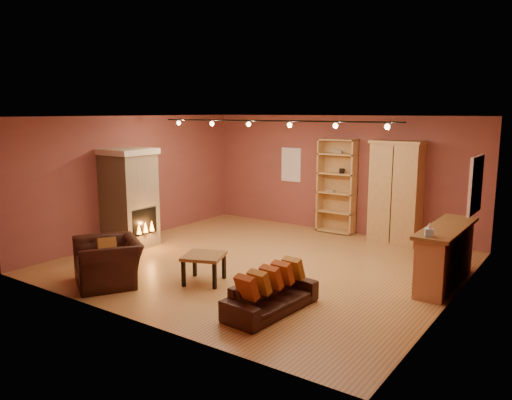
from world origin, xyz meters
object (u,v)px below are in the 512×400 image
Objects in this scene: armoire at (396,192)px; loveseat at (271,289)px; bar_counter at (445,255)px; armchair at (108,254)px; fireplace at (129,198)px; bookcase at (338,185)px; coffee_table at (204,259)px.

armoire is 1.39× the size of loveseat.
armchair is (-4.69, -3.22, -0.01)m from bar_counter.
bookcase is (3.11, 3.73, 0.09)m from fireplace.
loveseat reaches higher than coffee_table.
armchair is at bearing -145.51° from bar_counter.
bookcase is 0.99× the size of armoire.
bookcase is at bearing 86.76° from coffee_table.
armchair is at bearing -119.30° from armoire.
armchair reaches higher than coffee_table.
bookcase is 1.38× the size of loveseat.
fireplace is at bearing -167.64° from bar_counter.
coffee_table is (-3.40, -2.25, -0.10)m from bar_counter.
fireplace is at bearing 160.24° from armchair.
armchair is 1.62m from coffee_table.
bookcase is at bearing 50.22° from fireplace.
bar_counter is (1.65, -2.19, -0.62)m from armoire.
armoire is at bearing 68.55° from coffee_table.
coffee_table is at bearing 80.93° from loveseat.
coffee_table is at bearing -111.45° from armoire.
bar_counter is 2.50× the size of coffee_table.
armoire reaches higher than fireplace.
coffee_table is (-1.63, 0.40, 0.08)m from loveseat.
bar_counter is 3.19m from loveseat.
fireplace reaches higher than bar_counter.
fireplace is 4.86m from bookcase.
fireplace reaches higher than loveseat.
armoire reaches higher than loveseat.
bar_counter is 1.30× the size of loveseat.
loveseat is at bearing -74.70° from bookcase.
loveseat is at bearing -16.00° from fireplace.
fireplace reaches higher than coffee_table.
fireplace is 4.71m from loveseat.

